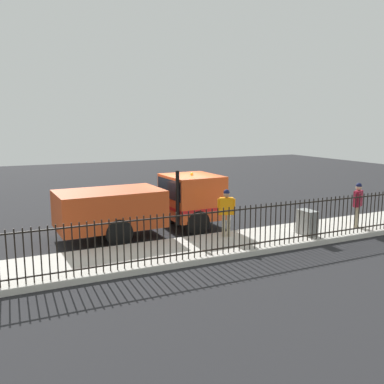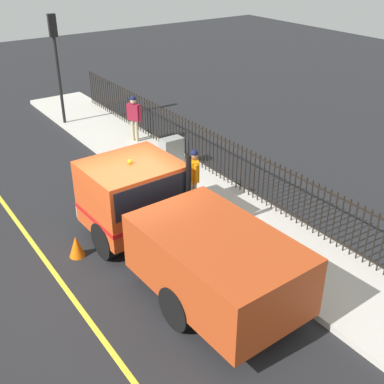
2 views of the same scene
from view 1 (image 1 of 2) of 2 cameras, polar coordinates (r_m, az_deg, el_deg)
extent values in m
plane|color=#232326|center=(16.95, -1.44, -4.95)|extent=(58.83, 58.83, 0.00)
cube|color=beige|center=(14.29, 3.61, -7.39)|extent=(2.52, 26.74, 0.17)
cube|color=yellow|center=(18.83, -4.05, -3.48)|extent=(0.12, 24.07, 0.01)
cube|color=#D84C1E|center=(16.60, -0.03, -0.57)|extent=(2.33, 2.09, 1.69)
cube|color=black|center=(16.54, -0.03, 0.70)|extent=(2.15, 2.12, 0.74)
cube|color=#B8411A|center=(15.39, -11.27, -2.23)|extent=(2.40, 3.84, 1.34)
cube|color=silver|center=(17.25, 3.17, -2.55)|extent=(2.15, 0.28, 0.36)
cube|color=red|center=(16.67, -0.03, -1.83)|extent=(2.35, 2.11, 0.12)
cylinder|color=black|center=(17.52, -2.43, -2.86)|extent=(0.34, 0.97, 0.96)
cylinder|color=black|center=(15.76, 0.70, -4.26)|extent=(0.34, 0.97, 0.96)
cylinder|color=black|center=(16.48, -12.19, -3.86)|extent=(0.34, 0.97, 0.96)
cylinder|color=black|center=(14.60, -10.06, -5.53)|extent=(0.34, 0.97, 0.96)
sphere|color=orange|center=(16.46, -0.03, 2.51)|extent=(0.12, 0.12, 0.12)
cylinder|color=black|center=(15.22, -2.00, -0.85)|extent=(0.14, 0.14, 2.03)
cube|color=orange|center=(14.87, 4.74, -1.93)|extent=(0.41, 0.53, 0.61)
sphere|color=#997051|center=(14.79, 4.77, -0.34)|extent=(0.23, 0.23, 0.23)
sphere|color=#14193F|center=(14.78, 4.77, -0.04)|extent=(0.22, 0.22, 0.22)
cylinder|color=tan|center=(15.03, 5.04, -4.60)|extent=(0.12, 0.12, 0.82)
cylinder|color=tan|center=(15.02, 4.37, -4.60)|extent=(0.12, 0.12, 0.82)
cylinder|color=orange|center=(14.90, 5.79, -2.04)|extent=(0.09, 0.09, 0.58)
cylinder|color=orange|center=(14.86, 3.69, -2.05)|extent=(0.09, 0.09, 0.58)
cube|color=maroon|center=(17.42, 21.86, -0.83)|extent=(0.42, 0.54, 0.62)
sphere|color=tan|center=(17.36, 21.95, 0.55)|extent=(0.23, 0.23, 0.23)
sphere|color=#14193F|center=(17.34, 21.97, 0.81)|extent=(0.22, 0.22, 0.22)
cylinder|color=tan|center=(17.48, 21.63, -3.22)|extent=(0.12, 0.12, 0.83)
cylinder|color=tan|center=(17.64, 21.80, -3.11)|extent=(0.12, 0.12, 0.83)
cylinder|color=maroon|center=(17.16, 21.59, -1.07)|extent=(0.09, 0.09, 0.59)
cylinder|color=maroon|center=(17.69, 22.11, -0.80)|extent=(0.09, 0.09, 0.59)
cylinder|color=black|center=(11.40, -24.09, -8.33)|extent=(0.04, 0.04, 1.48)
cylinder|color=black|center=(11.40, -23.08, -8.25)|extent=(0.04, 0.04, 1.48)
cylinder|color=black|center=(11.41, -22.07, -8.17)|extent=(0.04, 0.04, 1.48)
cylinder|color=black|center=(11.42, -21.07, -8.10)|extent=(0.04, 0.04, 1.48)
cylinder|color=black|center=(11.43, -20.06, -8.01)|extent=(0.04, 0.04, 1.48)
cylinder|color=black|center=(11.45, -19.06, -7.93)|extent=(0.04, 0.04, 1.48)
cylinder|color=black|center=(11.47, -18.07, -7.84)|extent=(0.04, 0.04, 1.48)
cylinder|color=black|center=(11.49, -17.07, -7.75)|extent=(0.04, 0.04, 1.48)
cylinder|color=black|center=(11.52, -16.09, -7.66)|extent=(0.04, 0.04, 1.48)
cylinder|color=black|center=(11.55, -15.10, -7.57)|extent=(0.04, 0.04, 1.48)
cylinder|color=black|center=(11.59, -14.13, -7.48)|extent=(0.04, 0.04, 1.48)
cylinder|color=black|center=(11.62, -13.16, -7.38)|extent=(0.04, 0.04, 1.48)
cylinder|color=black|center=(11.67, -12.19, -7.29)|extent=(0.04, 0.04, 1.48)
cylinder|color=black|center=(11.71, -11.24, -7.19)|extent=(0.04, 0.04, 1.48)
cylinder|color=black|center=(11.76, -10.29, -7.09)|extent=(0.04, 0.04, 1.48)
cylinder|color=black|center=(11.81, -9.35, -6.99)|extent=(0.04, 0.04, 1.48)
cylinder|color=black|center=(11.86, -8.42, -6.89)|extent=(0.04, 0.04, 1.48)
cylinder|color=black|center=(11.92, -7.50, -6.79)|extent=(0.04, 0.04, 1.48)
cylinder|color=black|center=(11.98, -6.58, -6.69)|extent=(0.04, 0.04, 1.48)
cylinder|color=black|center=(12.04, -5.68, -6.58)|extent=(0.04, 0.04, 1.48)
cylinder|color=black|center=(12.11, -4.79, -6.48)|extent=(0.04, 0.04, 1.48)
cylinder|color=black|center=(12.17, -3.90, -6.38)|extent=(0.04, 0.04, 1.48)
cylinder|color=black|center=(12.25, -3.03, -6.27)|extent=(0.04, 0.04, 1.48)
cylinder|color=black|center=(12.32, -2.17, -6.17)|extent=(0.04, 0.04, 1.48)
cylinder|color=black|center=(12.40, -1.32, -6.06)|extent=(0.04, 0.04, 1.48)
cylinder|color=black|center=(12.48, -0.48, -5.96)|extent=(0.04, 0.04, 1.48)
cylinder|color=black|center=(12.56, 0.35, -5.85)|extent=(0.04, 0.04, 1.48)
cylinder|color=black|center=(12.64, 1.17, -5.75)|extent=(0.04, 0.04, 1.48)
cylinder|color=black|center=(12.73, 1.97, -5.64)|extent=(0.04, 0.04, 1.48)
cylinder|color=black|center=(12.82, 2.77, -5.54)|extent=(0.04, 0.04, 1.48)
cylinder|color=black|center=(12.91, 3.55, -5.44)|extent=(0.04, 0.04, 1.48)
cylinder|color=black|center=(13.01, 4.32, -5.33)|extent=(0.04, 0.04, 1.48)
cylinder|color=black|center=(13.11, 5.08, -5.23)|extent=(0.04, 0.04, 1.48)
cylinder|color=black|center=(13.21, 5.83, -5.13)|extent=(0.04, 0.04, 1.48)
cylinder|color=black|center=(13.31, 6.57, -5.03)|extent=(0.04, 0.04, 1.48)
cylinder|color=black|center=(13.41, 7.29, -4.93)|extent=(0.04, 0.04, 1.48)
cylinder|color=black|center=(13.52, 8.01, -4.83)|extent=(0.04, 0.04, 1.48)
cylinder|color=black|center=(13.63, 8.71, -4.73)|extent=(0.04, 0.04, 1.48)
cylinder|color=black|center=(13.74, 9.40, -4.63)|extent=(0.04, 0.04, 1.48)
cylinder|color=black|center=(13.85, 10.08, -4.54)|extent=(0.04, 0.04, 1.48)
cylinder|color=black|center=(13.96, 10.75, -4.44)|extent=(0.04, 0.04, 1.48)
cylinder|color=black|center=(14.08, 11.40, -4.35)|extent=(0.04, 0.04, 1.48)
cylinder|color=black|center=(14.20, 12.05, -4.25)|extent=(0.04, 0.04, 1.48)
cylinder|color=black|center=(14.32, 12.69, -4.16)|extent=(0.04, 0.04, 1.48)
cylinder|color=black|center=(14.44, 13.31, -4.07)|extent=(0.04, 0.04, 1.48)
cylinder|color=black|center=(14.56, 13.92, -3.98)|extent=(0.04, 0.04, 1.48)
cylinder|color=black|center=(14.69, 14.53, -3.89)|extent=(0.04, 0.04, 1.48)
cylinder|color=black|center=(14.81, 15.12, -3.80)|extent=(0.04, 0.04, 1.48)
cylinder|color=black|center=(14.94, 15.70, -3.71)|extent=(0.04, 0.04, 1.48)
cylinder|color=black|center=(15.07, 16.28, -3.63)|extent=(0.04, 0.04, 1.48)
cylinder|color=black|center=(15.20, 16.84, -3.54)|extent=(0.04, 0.04, 1.48)
cylinder|color=black|center=(15.34, 17.39, -3.46)|extent=(0.04, 0.04, 1.48)
cylinder|color=black|center=(15.47, 17.94, -3.38)|extent=(0.04, 0.04, 1.48)
cylinder|color=black|center=(15.61, 18.47, -3.29)|extent=(0.04, 0.04, 1.48)
cylinder|color=black|center=(15.74, 19.00, -3.21)|extent=(0.04, 0.04, 1.48)
cylinder|color=black|center=(15.88, 19.51, -3.13)|extent=(0.04, 0.04, 1.48)
cylinder|color=black|center=(16.02, 20.02, -3.06)|extent=(0.04, 0.04, 1.48)
cylinder|color=black|center=(16.16, 20.52, -2.98)|extent=(0.04, 0.04, 1.48)
cylinder|color=black|center=(16.30, 21.00, -2.90)|extent=(0.04, 0.04, 1.48)
cylinder|color=black|center=(16.45, 21.48, -2.83)|extent=(0.04, 0.04, 1.48)
cylinder|color=black|center=(16.59, 21.96, -2.75)|extent=(0.04, 0.04, 1.48)
cylinder|color=black|center=(16.74, 22.42, -2.68)|extent=(0.04, 0.04, 1.48)
cylinder|color=black|center=(16.88, 22.88, -2.61)|extent=(0.04, 0.04, 1.48)
cylinder|color=black|center=(17.03, 23.32, -2.54)|extent=(0.04, 0.04, 1.48)
cylinder|color=black|center=(17.18, 23.76, -2.47)|extent=(0.04, 0.04, 1.48)
cylinder|color=black|center=(17.33, 24.20, -2.40)|extent=(0.04, 0.04, 1.48)
cylinder|color=black|center=(17.48, 24.62, -2.33)|extent=(0.04, 0.04, 1.48)
cube|color=black|center=(13.06, 5.88, -2.50)|extent=(0.04, 22.73, 0.04)
cube|color=black|center=(13.36, 5.79, -7.46)|extent=(0.04, 22.73, 0.04)
cube|color=gray|center=(15.79, 15.54, -4.05)|extent=(0.74, 0.43, 0.91)
cone|color=orange|center=(18.26, -1.92, -2.96)|extent=(0.40, 0.40, 0.57)
camera|label=2|loc=(20.19, -34.76, 16.29)|focal=45.61mm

